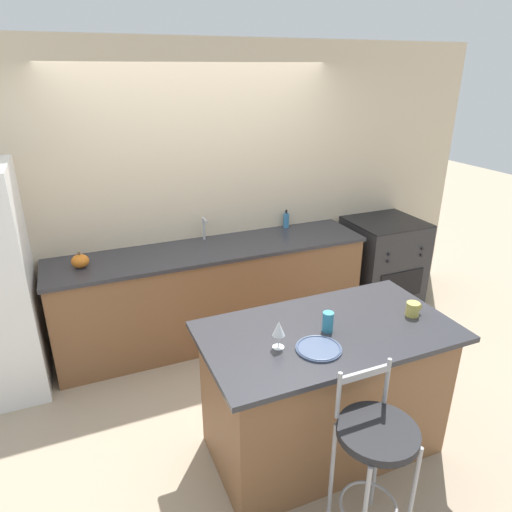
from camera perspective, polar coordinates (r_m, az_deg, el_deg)
name	(u,v)px	position (r m, az deg, el deg)	size (l,w,h in m)	color
ground_plane	(228,355)	(4.31, -3.55, -12.23)	(18.00, 18.00, 0.00)	tan
wall_back	(199,194)	(4.37, -7.13, 7.70)	(6.00, 0.07, 2.70)	beige
back_counter	(213,292)	(4.39, -5.38, -4.53)	(2.91, 0.70, 0.93)	brown
sink_faucet	(204,226)	(4.34, -6.49, 3.72)	(0.02, 0.13, 0.22)	#ADAFB5
kitchen_island	(324,390)	(3.18, 8.54, -16.23)	(1.60, 0.87, 0.95)	brown
oven_range	(381,262)	(5.20, 15.41, -0.72)	(0.75, 0.71, 0.95)	#28282B
bar_stool_near	(374,450)	(2.64, 14.59, -22.40)	(0.42, 0.42, 1.05)	#99999E
dinner_plate	(319,348)	(2.71, 7.83, -11.35)	(0.27, 0.27, 0.02)	#425170
wine_glass	(279,329)	(2.65, 2.85, -9.11)	(0.07, 0.07, 0.18)	white
coffee_mug	(413,309)	(3.18, 19.03, -6.28)	(0.12, 0.09, 0.09)	#C1B251
tumbler_cup	(328,322)	(2.86, 8.97, -8.13)	(0.07, 0.07, 0.13)	teal
pumpkin_decoration	(80,261)	(4.01, -21.12, -0.58)	(0.14, 0.14, 0.13)	orange
soap_bottle	(286,220)	(4.69, 3.79, 4.50)	(0.06, 0.06, 0.19)	teal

